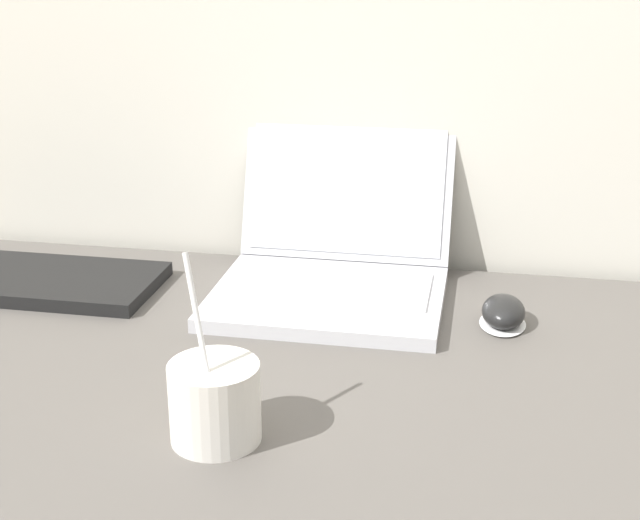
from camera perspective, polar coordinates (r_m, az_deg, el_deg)
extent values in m
cube|color=silver|center=(1.28, 0.47, -2.44)|extent=(0.33, 0.26, 0.02)
cube|color=#B7B7BC|center=(1.29, 0.63, -1.64)|extent=(0.29, 0.15, 0.00)
cube|color=silver|center=(1.40, 1.77, 4.93)|extent=(0.33, 0.09, 0.23)
cube|color=white|center=(1.39, 1.74, 4.95)|extent=(0.30, 0.08, 0.21)
cylinder|color=silver|center=(0.94, -6.74, -9.03)|extent=(0.10, 0.10, 0.09)
cylinder|color=black|center=(0.92, -6.84, -6.91)|extent=(0.08, 0.08, 0.01)
cylinder|color=white|center=(0.90, -7.61, -5.17)|extent=(0.05, 0.05, 0.17)
ellipsoid|color=white|center=(1.24, 11.60, -3.98)|extent=(0.06, 0.09, 0.01)
ellipsoid|color=black|center=(1.23, 11.66, -3.25)|extent=(0.06, 0.09, 0.04)
cube|color=black|center=(1.43, -19.16, -1.12)|extent=(0.45, 0.18, 0.02)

